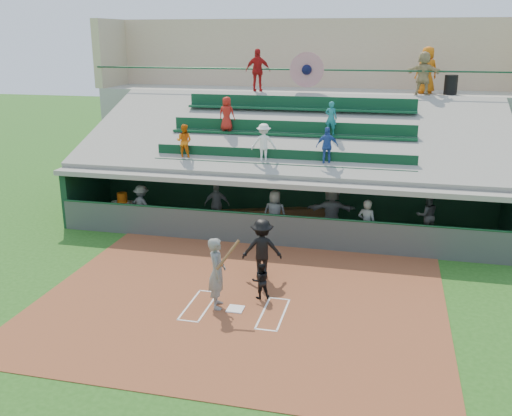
% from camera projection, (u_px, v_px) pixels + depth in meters
% --- Properties ---
extents(ground, '(100.00, 100.00, 0.00)m').
position_uv_depth(ground, '(235.00, 310.00, 15.21)').
color(ground, '#215217').
rests_on(ground, ground).
extents(dirt_slab, '(11.00, 9.00, 0.02)m').
position_uv_depth(dirt_slab, '(240.00, 302.00, 15.67)').
color(dirt_slab, brown).
rests_on(dirt_slab, ground).
extents(home_plate, '(0.43, 0.43, 0.03)m').
position_uv_depth(home_plate, '(235.00, 309.00, 15.20)').
color(home_plate, white).
rests_on(home_plate, dirt_slab).
extents(batters_box_chalk, '(2.65, 1.85, 0.01)m').
position_uv_depth(batters_box_chalk, '(235.00, 309.00, 15.20)').
color(batters_box_chalk, white).
rests_on(batters_box_chalk, dirt_slab).
extents(dugout_floor, '(16.00, 3.50, 0.04)m').
position_uv_depth(dugout_floor, '(283.00, 229.00, 21.49)').
color(dugout_floor, gray).
rests_on(dugout_floor, ground).
extents(concourse_slab, '(20.00, 3.00, 4.60)m').
position_uv_depth(concourse_slab, '(310.00, 139.00, 27.11)').
color(concourse_slab, gray).
rests_on(concourse_slab, ground).
extents(grandstand, '(20.40, 10.40, 7.80)m').
position_uv_depth(grandstand, '(300.00, 152.00, 24.34)').
color(grandstand, '#474B47').
rests_on(grandstand, ground).
extents(batter_at_plate, '(0.95, 0.83, 1.96)m').
position_uv_depth(batter_at_plate, '(217.00, 273.00, 15.09)').
color(batter_at_plate, '#61635E').
rests_on(batter_at_plate, dirt_slab).
extents(catcher, '(0.61, 0.56, 1.03)m').
position_uv_depth(catcher, '(261.00, 281.00, 15.74)').
color(catcher, black).
rests_on(catcher, dirt_slab).
extents(home_umpire, '(1.31, 0.94, 1.84)m').
position_uv_depth(home_umpire, '(262.00, 249.00, 16.96)').
color(home_umpire, black).
rests_on(home_umpire, dirt_slab).
extents(dugout_bench, '(13.31, 5.14, 0.42)m').
position_uv_depth(dugout_bench, '(285.00, 214.00, 22.59)').
color(dugout_bench, brown).
rests_on(dugout_bench, dugout_floor).
extents(white_table, '(0.92, 0.76, 0.72)m').
position_uv_depth(white_table, '(122.00, 211.00, 22.44)').
color(white_table, white).
rests_on(white_table, dugout_floor).
extents(water_cooler, '(0.39, 0.39, 0.39)m').
position_uv_depth(water_cooler, '(122.00, 198.00, 22.27)').
color(water_cooler, '#DE5F0D').
rests_on(water_cooler, white_table).
extents(dugout_player_a, '(1.15, 0.88, 1.57)m').
position_uv_depth(dugout_player_a, '(142.00, 205.00, 21.68)').
color(dugout_player_a, '#5F625C').
rests_on(dugout_player_a, dugout_floor).
extents(dugout_player_b, '(1.01, 0.53, 1.64)m').
position_uv_depth(dugout_player_b, '(217.00, 204.00, 21.68)').
color(dugout_player_b, '#60635E').
rests_on(dugout_player_b, dugout_floor).
extents(dugout_player_c, '(0.85, 0.55, 1.73)m').
position_uv_depth(dugout_player_c, '(275.00, 214.00, 20.40)').
color(dugout_player_c, '#61645E').
rests_on(dugout_player_c, dugout_floor).
extents(dugout_player_d, '(1.81, 0.80, 1.88)m').
position_uv_depth(dugout_player_d, '(332.00, 211.00, 20.43)').
color(dugout_player_d, '#5F625D').
rests_on(dugout_player_d, dugout_floor).
extents(dugout_player_e, '(0.73, 0.59, 1.73)m').
position_uv_depth(dugout_player_e, '(367.00, 224.00, 19.30)').
color(dugout_player_e, '#5E615B').
rests_on(dugout_player_e, dugout_floor).
extents(dugout_player_f, '(0.91, 0.79, 1.61)m').
position_uv_depth(dugout_player_f, '(427.00, 215.00, 20.43)').
color(dugout_player_f, '#545752').
rests_on(dugout_player_f, dugout_floor).
extents(trash_bin, '(0.55, 0.55, 0.83)m').
position_uv_depth(trash_bin, '(451.00, 85.00, 24.21)').
color(trash_bin, black).
rests_on(trash_bin, concourse_slab).
extents(concourse_staff_a, '(1.14, 0.56, 1.88)m').
position_uv_depth(concourse_staff_a, '(258.00, 70.00, 25.27)').
color(concourse_staff_a, red).
rests_on(concourse_staff_a, concourse_slab).
extents(concourse_staff_b, '(1.14, 0.95, 1.99)m').
position_uv_depth(concourse_staff_b, '(427.00, 70.00, 24.53)').
color(concourse_staff_b, '#CD620C').
rests_on(concourse_staff_b, concourse_slab).
extents(concourse_staff_c, '(1.76, 0.98, 1.81)m').
position_uv_depth(concourse_staff_c, '(423.00, 73.00, 23.85)').
color(concourse_staff_c, tan).
rests_on(concourse_staff_c, concourse_slab).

